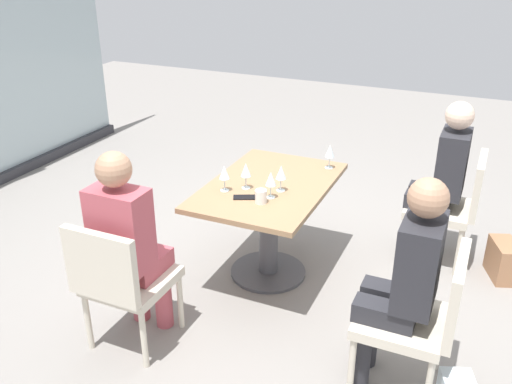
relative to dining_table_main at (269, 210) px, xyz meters
The scene contains 16 objects.
ground_plane 0.53m from the dining_table_main, ahead, with size 12.00×12.00×0.00m, color gray.
dining_table_main is the anchor object (origin of this frame).
chair_front_right 1.39m from the dining_table_main, 57.91° to the right, with size 0.46×0.50×0.87m.
chair_front_left 1.39m from the dining_table_main, 122.09° to the right, with size 0.46×0.50×0.87m.
chair_far_left 1.20m from the dining_table_main, 157.31° to the left, with size 0.50×0.46×0.87m.
person_front_right 1.31m from the dining_table_main, 55.36° to the right, with size 0.34×0.39×1.26m.
person_front_left 1.31m from the dining_table_main, 124.64° to the right, with size 0.34×0.39×1.26m.
person_far_left 1.12m from the dining_table_main, 155.11° to the left, with size 0.39×0.34×1.26m.
wine_glass_0 0.40m from the dining_table_main, 154.63° to the right, with size 0.07×0.07×0.18m.
wine_glass_1 0.47m from the dining_table_main, 134.45° to the left, with size 0.07×0.07×0.18m.
wine_glass_2 0.64m from the dining_table_main, 32.76° to the right, with size 0.07×0.07×0.18m.
wine_glass_3 0.38m from the dining_table_main, 138.11° to the left, with size 0.07×0.07×0.18m.
wine_glass_4 0.36m from the dining_table_main, 122.14° to the right, with size 0.07×0.07×0.18m.
coffee_cup 0.39m from the dining_table_main, 167.11° to the right, with size 0.08×0.08×0.09m, color white.
cell_phone_on_table 0.35m from the dining_table_main, 167.29° to the left, with size 0.07×0.14×0.01m, color black.
handbag_0 1.77m from the dining_table_main, 67.49° to the right, with size 0.30×0.16×0.28m, color #A3704C.
Camera 1 is at (-3.25, -1.35, 2.28)m, focal length 38.78 mm.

